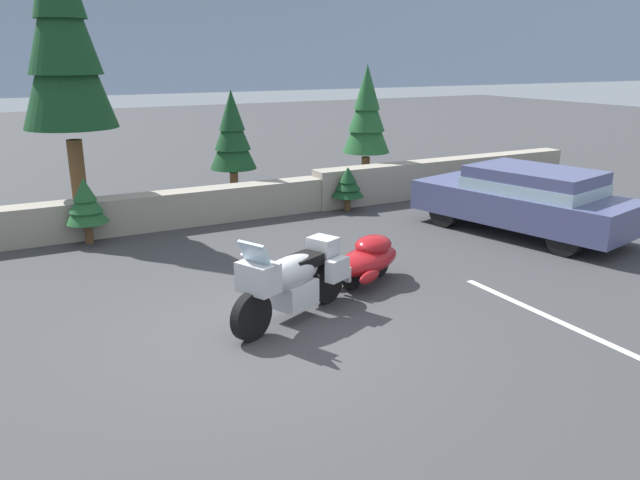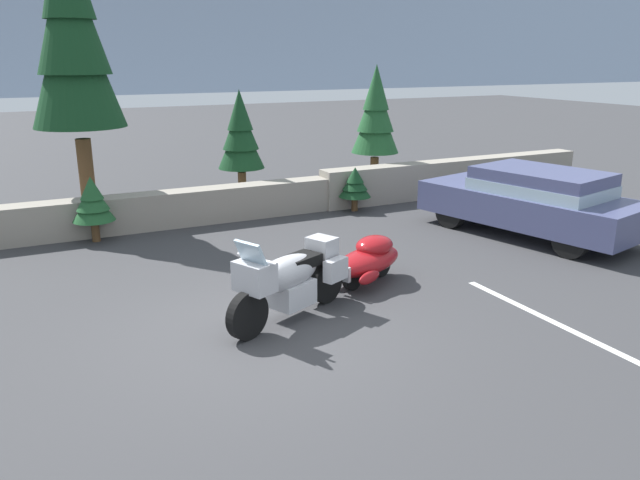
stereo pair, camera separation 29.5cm
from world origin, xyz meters
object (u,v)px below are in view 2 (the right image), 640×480
pine_tree_secondary (240,134)px  pine_tree_far_right (376,114)px  sedan_at_right_edge (533,199)px  pine_tree_tall (71,30)px  touring_motorcycle (289,278)px  car_shaped_trailer (368,259)px

pine_tree_secondary → pine_tree_far_right: bearing=-4.6°
sedan_at_right_edge → pine_tree_tall: size_ratio=0.73×
touring_motorcycle → sedan_at_right_edge: (6.23, 1.74, 0.15)m
car_shaped_trailer → pine_tree_secondary: size_ratio=0.76×
touring_motorcycle → pine_tree_secondary: pine_tree_secondary is taller
pine_tree_secondary → pine_tree_far_right: (3.68, -0.30, 0.36)m
touring_motorcycle → pine_tree_tall: size_ratio=0.33×
sedan_at_right_edge → pine_tree_tall: pine_tree_tall is taller
pine_tree_far_right → touring_motorcycle: bearing=-128.8°
car_shaped_trailer → pine_tree_tall: size_ratio=0.33×
touring_motorcycle → pine_tree_secondary: (1.81, 7.11, 1.16)m
touring_motorcycle → pine_tree_tall: (-1.87, 6.77, 3.50)m
touring_motorcycle → car_shaped_trailer: size_ratio=1.00×
touring_motorcycle → pine_tree_tall: bearing=105.5°
pine_tree_secondary → car_shaped_trailer: bearing=-90.4°
touring_motorcycle → pine_tree_far_right: 8.88m
car_shaped_trailer → pine_tree_far_right: pine_tree_far_right is taller
pine_tree_tall → pine_tree_secondary: (3.68, 0.34, -2.34)m
touring_motorcycle → car_shaped_trailer: 1.95m
touring_motorcycle → car_shaped_trailer: bearing=24.4°
pine_tree_far_right → pine_tree_tall: bearing=-179.7°
touring_motorcycle → pine_tree_secondary: size_ratio=0.76×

